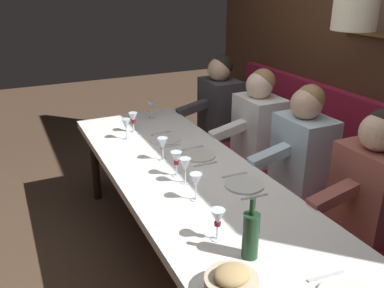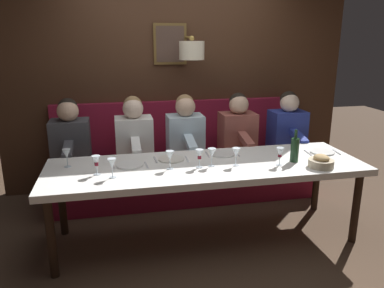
{
  "view_description": "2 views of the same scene",
  "coord_description": "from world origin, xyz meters",
  "px_view_note": "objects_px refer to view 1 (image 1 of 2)",
  "views": [
    {
      "loc": [
        -0.99,
        -2.07,
        1.92
      ],
      "look_at": [
        0.05,
        0.12,
        0.92
      ],
      "focal_mm": 38.34,
      "sensor_mm": 36.0,
      "label": 1
    },
    {
      "loc": [
        -3.13,
        0.79,
        1.85
      ],
      "look_at": [
        0.05,
        0.12,
        0.92
      ],
      "focal_mm": 35.31,
      "sensor_mm": 36.0,
      "label": 2
    }
  ],
  "objects_px": {
    "wine_glass_7": "(196,181)",
    "wine_glass_5": "(218,219)",
    "diner_middle": "(303,143)",
    "wine_glass_0": "(133,118)",
    "diner_farthest": "(220,100)",
    "wine_glass_3": "(185,166)",
    "wine_bottle": "(251,234)",
    "wine_glass_6": "(126,125)",
    "bread_bowl": "(231,282)",
    "wine_glass_2": "(163,144)",
    "wine_glass_1": "(176,159)",
    "dining_table": "(193,187)",
    "diner_near": "(372,179)",
    "diner_far": "(258,120)",
    "wine_glass_4": "(151,106)"
  },
  "relations": [
    {
      "from": "diner_farthest",
      "to": "wine_glass_7",
      "type": "height_order",
      "value": "diner_farthest"
    },
    {
      "from": "wine_glass_7",
      "to": "wine_glass_5",
      "type": "bearing_deg",
      "value": -100.54
    },
    {
      "from": "wine_glass_2",
      "to": "diner_near",
      "type": "bearing_deg",
      "value": -44.39
    },
    {
      "from": "wine_glass_3",
      "to": "diner_farthest",
      "type": "bearing_deg",
      "value": 53.61
    },
    {
      "from": "wine_glass_2",
      "to": "wine_bottle",
      "type": "bearing_deg",
      "value": -91.64
    },
    {
      "from": "wine_glass_5",
      "to": "bread_bowl",
      "type": "bearing_deg",
      "value": -109.58
    },
    {
      "from": "wine_glass_5",
      "to": "wine_glass_6",
      "type": "relative_size",
      "value": 1.0
    },
    {
      "from": "dining_table",
      "to": "wine_glass_2",
      "type": "distance_m",
      "value": 0.39
    },
    {
      "from": "wine_glass_0",
      "to": "bread_bowl",
      "type": "xyz_separation_m",
      "value": [
        -0.21,
        -1.92,
        -0.07
      ]
    },
    {
      "from": "wine_glass_6",
      "to": "wine_glass_3",
      "type": "bearing_deg",
      "value": -82.85
    },
    {
      "from": "diner_farthest",
      "to": "wine_glass_3",
      "type": "relative_size",
      "value": 4.82
    },
    {
      "from": "wine_glass_2",
      "to": "wine_glass_4",
      "type": "distance_m",
      "value": 0.91
    },
    {
      "from": "dining_table",
      "to": "wine_glass_6",
      "type": "relative_size",
      "value": 17.4
    },
    {
      "from": "wine_glass_5",
      "to": "wine_glass_7",
      "type": "height_order",
      "value": "same"
    },
    {
      "from": "wine_bottle",
      "to": "diner_middle",
      "type": "bearing_deg",
      "value": 40.2
    },
    {
      "from": "wine_glass_6",
      "to": "bread_bowl",
      "type": "xyz_separation_m",
      "value": [
        -0.11,
        -1.8,
        -0.07
      ]
    },
    {
      "from": "diner_near",
      "to": "wine_glass_4",
      "type": "height_order",
      "value": "diner_near"
    },
    {
      "from": "wine_glass_2",
      "to": "wine_glass_7",
      "type": "xyz_separation_m",
      "value": [
        -0.03,
        -0.59,
        0.0
      ]
    },
    {
      "from": "wine_glass_6",
      "to": "wine_bottle",
      "type": "relative_size",
      "value": 0.55
    },
    {
      "from": "wine_glass_4",
      "to": "wine_glass_7",
      "type": "distance_m",
      "value": 1.49
    },
    {
      "from": "wine_glass_7",
      "to": "wine_glass_6",
      "type": "bearing_deg",
      "value": 94.08
    },
    {
      "from": "dining_table",
      "to": "diner_middle",
      "type": "height_order",
      "value": "diner_middle"
    },
    {
      "from": "diner_middle",
      "to": "wine_glass_1",
      "type": "distance_m",
      "value": 0.96
    },
    {
      "from": "wine_glass_6",
      "to": "wine_glass_7",
      "type": "distance_m",
      "value": 1.08
    },
    {
      "from": "diner_far",
      "to": "wine_glass_1",
      "type": "bearing_deg",
      "value": -152.02
    },
    {
      "from": "diner_farthest",
      "to": "wine_glass_3",
      "type": "distance_m",
      "value": 1.6
    },
    {
      "from": "diner_middle",
      "to": "wine_glass_6",
      "type": "relative_size",
      "value": 4.82
    },
    {
      "from": "wine_glass_6",
      "to": "bread_bowl",
      "type": "distance_m",
      "value": 1.8
    },
    {
      "from": "diner_near",
      "to": "bread_bowl",
      "type": "distance_m",
      "value": 1.23
    },
    {
      "from": "wine_glass_0",
      "to": "wine_glass_7",
      "type": "height_order",
      "value": "same"
    },
    {
      "from": "diner_near",
      "to": "wine_glass_7",
      "type": "xyz_separation_m",
      "value": [
        -0.98,
        0.34,
        0.04
      ]
    },
    {
      "from": "wine_glass_6",
      "to": "wine_glass_2",
      "type": "bearing_deg",
      "value": -77.48
    },
    {
      "from": "wine_glass_1",
      "to": "wine_glass_7",
      "type": "relative_size",
      "value": 1.0
    },
    {
      "from": "diner_near",
      "to": "wine_glass_3",
      "type": "height_order",
      "value": "diner_near"
    },
    {
      "from": "bread_bowl",
      "to": "dining_table",
      "type": "bearing_deg",
      "value": 73.2
    },
    {
      "from": "diner_farthest",
      "to": "wine_glass_3",
      "type": "bearing_deg",
      "value": -126.39
    },
    {
      "from": "diner_middle",
      "to": "diner_far",
      "type": "xyz_separation_m",
      "value": [
        0.0,
        0.57,
        0.0
      ]
    },
    {
      "from": "wine_glass_2",
      "to": "wine_glass_6",
      "type": "height_order",
      "value": "same"
    },
    {
      "from": "diner_middle",
      "to": "wine_glass_0",
      "type": "height_order",
      "value": "diner_middle"
    },
    {
      "from": "wine_glass_4",
      "to": "bread_bowl",
      "type": "bearing_deg",
      "value": -101.94
    },
    {
      "from": "diner_farthest",
      "to": "wine_glass_2",
      "type": "distance_m",
      "value": 1.32
    },
    {
      "from": "dining_table",
      "to": "wine_glass_7",
      "type": "relative_size",
      "value": 17.4
    },
    {
      "from": "wine_glass_0",
      "to": "diner_near",
      "type": "bearing_deg",
      "value": -58.13
    },
    {
      "from": "wine_glass_7",
      "to": "bread_bowl",
      "type": "bearing_deg",
      "value": -104.87
    },
    {
      "from": "wine_glass_1",
      "to": "diner_farthest",
      "type": "bearing_deg",
      "value": 50.77
    },
    {
      "from": "diner_near",
      "to": "diner_middle",
      "type": "xyz_separation_m",
      "value": [
        0.0,
        0.61,
        0.0
      ]
    },
    {
      "from": "diner_far",
      "to": "wine_glass_4",
      "type": "height_order",
      "value": "diner_far"
    },
    {
      "from": "wine_glass_7",
      "to": "wine_glass_0",
      "type": "bearing_deg",
      "value": 89.03
    },
    {
      "from": "diner_farthest",
      "to": "wine_bottle",
      "type": "relative_size",
      "value": 2.64
    },
    {
      "from": "diner_middle",
      "to": "wine_glass_7",
      "type": "height_order",
      "value": "diner_middle"
    }
  ]
}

